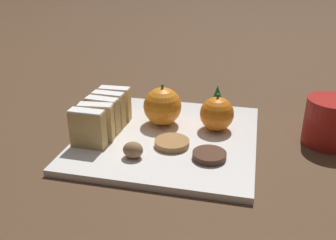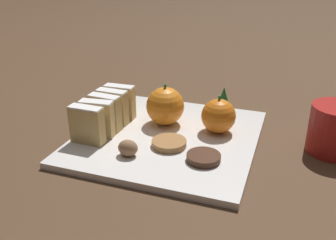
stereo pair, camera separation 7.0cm
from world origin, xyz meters
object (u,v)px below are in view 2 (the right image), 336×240
walnut (128,148)px  chocolate_cookie (204,158)px  orange_near (218,116)px  orange_far (165,106)px

walnut → chocolate_cookie: size_ratio=0.60×
orange_near → orange_far: 0.11m
orange_far → chocolate_cookie: bearing=-46.8°
orange_far → walnut: bearing=-96.2°
orange_near → chocolate_cookie: orange_near is taller
walnut → orange_near: bearing=48.7°
orange_near → orange_far: bearing=179.1°
orange_near → orange_far: size_ratio=0.88×
orange_far → chocolate_cookie: size_ratio=1.46×
orange_near → orange_far: (-0.11, 0.00, 0.00)m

